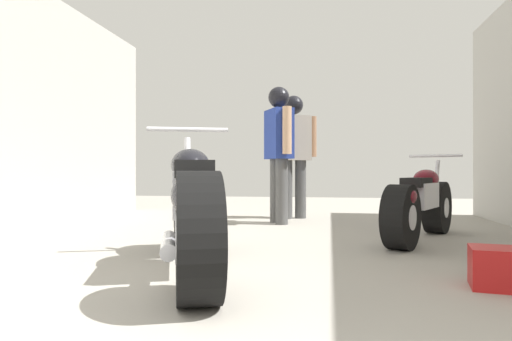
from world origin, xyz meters
TOP-DOWN VIEW (x-y plane):
  - ground_plane at (0.00, 3.19)m, footprint 15.29×15.29m
  - motorcycle_maroon_cruiser at (-0.31, 2.41)m, footprint 0.96×2.03m
  - motorcycle_black_naked at (1.35, 4.02)m, footprint 0.92×1.64m
  - mechanic_in_blue at (-0.07, 5.18)m, footprint 0.40×0.63m
  - mechanic_with_helmet at (0.06, 5.82)m, footprint 0.64×0.38m
  - red_toolbox at (1.50, 2.32)m, footprint 0.45×0.32m

SIDE VIEW (x-z plane):
  - ground_plane at x=0.00m, z-range 0.00..0.00m
  - red_toolbox at x=1.50m, z-range 0.00..0.22m
  - motorcycle_black_naked at x=1.35m, z-range -0.07..0.74m
  - motorcycle_maroon_cruiser at x=-0.31m, z-range -0.08..0.89m
  - mechanic_with_helmet at x=0.06m, z-range 0.16..1.82m
  - mechanic_in_blue at x=-0.07m, z-range 0.16..1.83m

